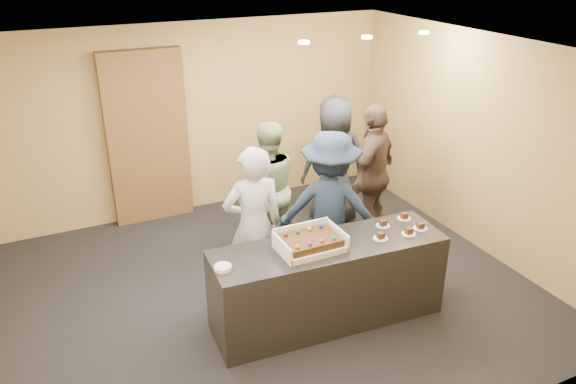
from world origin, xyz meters
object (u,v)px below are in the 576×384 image
object	(u,v)px
person_navy_man	(330,209)
person_brown_extra	(373,174)
person_dark_suit	(334,162)
storage_cabinet	(148,138)
person_sage_man	(267,188)
serving_counter	(328,283)
plate_stack	(223,268)
cake_box	(309,244)
sheet_cake	(311,241)
person_server_grey	(254,227)

from	to	relation	value
person_navy_man	person_brown_extra	distance (m)	1.16
person_brown_extra	person_dark_suit	distance (m)	0.66
storage_cabinet	person_sage_man	world-z (taller)	storage_cabinet
serving_counter	plate_stack	world-z (taller)	plate_stack
cake_box	person_brown_extra	size ratio (longest dim) A/B	0.35
person_dark_suit	sheet_cake	bearing A→B (deg)	69.99
plate_stack	person_sage_man	xyz separation A→B (m)	(1.14, 1.61, -0.06)
person_sage_man	person_brown_extra	world-z (taller)	person_brown_extra
person_server_grey	sheet_cake	bearing A→B (deg)	120.62
person_brown_extra	person_dark_suit	size ratio (longest dim) A/B	1.02
person_sage_man	storage_cabinet	bearing A→B (deg)	-51.23
storage_cabinet	person_navy_man	distance (m)	2.88
cake_box	person_navy_man	xyz separation A→B (m)	(0.61, 0.68, -0.04)
plate_stack	person_brown_extra	xyz separation A→B (m)	(2.50, 1.31, 0.00)
serving_counter	sheet_cake	world-z (taller)	sheet_cake
sheet_cake	person_navy_man	distance (m)	0.94
person_server_grey	person_navy_man	distance (m)	0.94
sheet_cake	plate_stack	bearing A→B (deg)	178.98
plate_stack	person_brown_extra	bearing A→B (deg)	27.57
person_navy_man	person_dark_suit	xyz separation A→B (m)	(0.77, 1.24, 0.00)
storage_cabinet	cake_box	bearing A→B (deg)	-74.72
serving_counter	plate_stack	size ratio (longest dim) A/B	14.63
person_sage_man	serving_counter	bearing A→B (deg)	92.35
cake_box	serving_counter	bearing A→B (deg)	-6.36
storage_cabinet	person_sage_man	xyz separation A→B (m)	(1.10, -1.54, -0.34)
storage_cabinet	person_brown_extra	distance (m)	3.08
person_brown_extra	person_dark_suit	bearing A→B (deg)	-105.04
storage_cabinet	person_server_grey	bearing A→B (deg)	-77.94
sheet_cake	cake_box	bearing A→B (deg)	89.14
person_server_grey	person_sage_man	bearing A→B (deg)	-115.85
sheet_cake	person_server_grey	bearing A→B (deg)	115.67
serving_counter	sheet_cake	xyz separation A→B (m)	(-0.21, -0.00, 0.55)
person_sage_man	person_dark_suit	xyz separation A→B (m)	(1.15, 0.32, 0.05)
sheet_cake	storage_cabinet	bearing A→B (deg)	105.16
sheet_cake	serving_counter	bearing A→B (deg)	0.00
person_sage_man	person_navy_man	bearing A→B (deg)	115.43
person_server_grey	person_navy_man	world-z (taller)	person_navy_man
cake_box	person_navy_man	distance (m)	0.92
sheet_cake	plate_stack	distance (m)	0.91
plate_stack	storage_cabinet	bearing A→B (deg)	89.18
cake_box	plate_stack	distance (m)	0.90
storage_cabinet	person_dark_suit	world-z (taller)	storage_cabinet
serving_counter	person_server_grey	size ratio (longest dim) A/B	1.33
sheet_cake	person_sage_man	size ratio (longest dim) A/B	0.32
serving_counter	storage_cabinet	bearing A→B (deg)	112.48
person_server_grey	person_brown_extra	distance (m)	2.03
serving_counter	person_server_grey	xyz separation A→B (m)	(-0.54, 0.68, 0.45)
plate_stack	person_navy_man	distance (m)	1.66
person_server_grey	person_dark_suit	xyz separation A→B (m)	(1.71, 1.27, 0.01)
person_sage_man	person_navy_man	xyz separation A→B (m)	(0.37, -0.92, 0.05)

